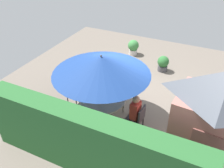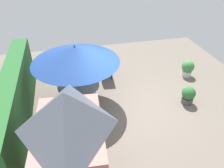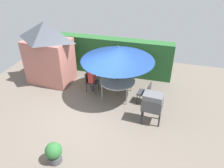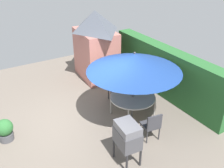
# 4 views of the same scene
# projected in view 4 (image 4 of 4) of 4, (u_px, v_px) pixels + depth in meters

# --- Properties ---
(ground_plane) EXTENTS (11.00, 11.00, 0.00)m
(ground_plane) POSITION_uv_depth(u_px,v_px,m) (82.00, 120.00, 8.27)
(ground_plane) COLOR #6B6056
(hedge_backdrop) EXTENTS (5.63, 0.55, 1.81)m
(hedge_backdrop) POSITION_uv_depth(u_px,v_px,m) (165.00, 71.00, 9.44)
(hedge_backdrop) COLOR #28602D
(hedge_backdrop) RESTS_ON ground
(garden_shed) EXTENTS (2.16, 1.57, 2.85)m
(garden_shed) POSITION_uv_depth(u_px,v_px,m) (96.00, 44.00, 10.46)
(garden_shed) COLOR #B26B60
(garden_shed) RESTS_ON ground
(patio_table) EXTENTS (1.47, 1.47, 0.76)m
(patio_table) POSITION_uv_depth(u_px,v_px,m) (133.00, 98.00, 8.14)
(patio_table) COLOR #B2ADA3
(patio_table) RESTS_ON ground
(patio_umbrella) EXTENTS (2.91, 2.91, 2.29)m
(patio_umbrella) POSITION_uv_depth(u_px,v_px,m) (134.00, 62.00, 7.55)
(patio_umbrella) COLOR #4C4C51
(patio_umbrella) RESTS_ON ground
(bbq_grill) EXTENTS (0.74, 0.56, 1.20)m
(bbq_grill) POSITION_uv_depth(u_px,v_px,m) (127.00, 135.00, 6.29)
(bbq_grill) COLOR #47474C
(bbq_grill) RESTS_ON ground
(chair_near_shed) EXTENTS (0.49, 0.49, 0.90)m
(chair_near_shed) POSITION_uv_depth(u_px,v_px,m) (115.00, 87.00, 9.19)
(chair_near_shed) COLOR #38383D
(chair_near_shed) RESTS_ON ground
(chair_far_side) EXTENTS (0.53, 0.53, 0.90)m
(chair_far_side) POSITION_uv_depth(u_px,v_px,m) (152.00, 125.00, 7.22)
(chair_far_side) COLOR #38383D
(chair_far_side) RESTS_ON ground
(potted_plant_by_grill) EXTENTS (0.49, 0.49, 0.69)m
(potted_plant_by_grill) POSITION_uv_depth(u_px,v_px,m) (5.00, 130.00, 7.26)
(potted_plant_by_grill) COLOR #4C4C51
(potted_plant_by_grill) RESTS_ON ground
(person_in_red) EXTENTS (0.26, 0.36, 1.26)m
(person_in_red) POSITION_uv_depth(u_px,v_px,m) (116.00, 81.00, 9.00)
(person_in_red) COLOR #CC3D33
(person_in_red) RESTS_ON ground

